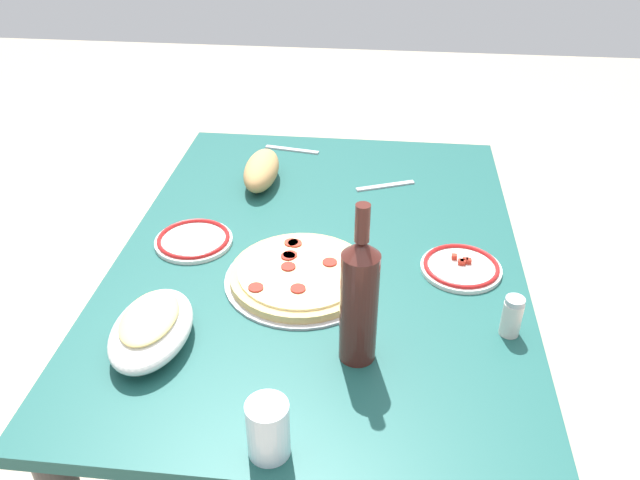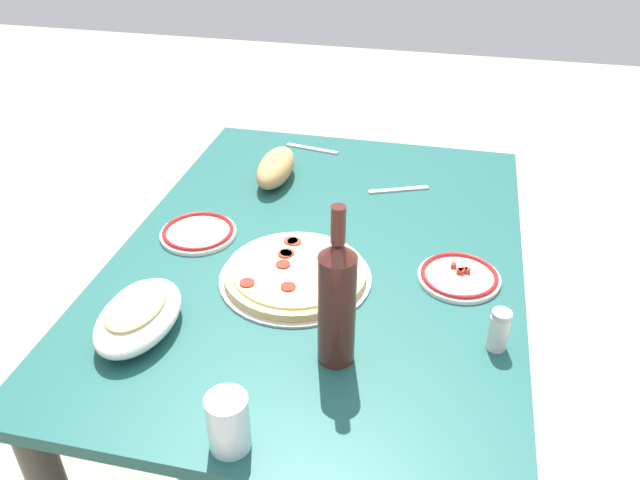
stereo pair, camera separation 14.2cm
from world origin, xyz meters
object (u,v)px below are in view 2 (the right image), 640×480
Objects in this scene: dining_table at (320,288)px; side_plate_far at (459,276)px; baked_pasta_dish at (138,314)px; side_plate_near at (198,232)px; pepperoni_pizza at (295,273)px; spice_shaker at (499,330)px; wine_bottle at (337,301)px; water_glass at (228,422)px; bread_loaf at (276,168)px.

dining_table is 7.04× the size of side_plate_far.
baked_pasta_dish is 0.36m from side_plate_near.
spice_shaker is (0.13, 0.43, 0.03)m from pepperoni_pizza.
side_plate_far is 2.10× the size of spice_shaker.
wine_bottle is at bearing -72.06° from spice_shaker.
dining_table is 0.48m from baked_pasta_dish.
wine_bottle reaches higher than pepperoni_pizza.
wine_bottle is 3.14× the size of water_glass.
pepperoni_pizza is 1.82× the size of side_plate_near.
pepperoni_pizza is 1.86× the size of side_plate_far.
side_plate_far is at bearing 55.45° from bread_loaf.
baked_pasta_dish is 0.69m from side_plate_far.
pepperoni_pizza reaches higher than dining_table.
pepperoni_pizza is at bearing 21.12° from bread_loaf.
spice_shaker reaches higher than bread_loaf.
water_glass reaches higher than baked_pasta_dish.
dining_table is at bearing -162.60° from wine_bottle.
dining_table is at bearing 32.01° from bread_loaf.
side_plate_far is at bearing 85.89° from side_plate_near.
bread_loaf is (-0.36, -0.53, 0.03)m from side_plate_far.
spice_shaker is (0.57, 0.60, 0.00)m from bread_loaf.
wine_bottle is (-0.01, 0.40, 0.10)m from baked_pasta_dish.
side_plate_far is 0.64m from bread_loaf.
side_plate_far is at bearing 147.39° from water_glass.
wine_bottle is (0.23, 0.14, 0.12)m from pepperoni_pizza.
side_plate_far is 0.22m from spice_shaker.
pepperoni_pizza is 3.21× the size of water_glass.
pepperoni_pizza is at bearing 66.23° from side_plate_near.
wine_bottle reaches higher than side_plate_near.
pepperoni_pizza is 0.30m from side_plate_near.
bread_loaf is at bearing -168.73° from water_glass.
wine_bottle is at bearing -35.80° from side_plate_far.
spice_shaker is (-0.11, 0.69, 0.00)m from baked_pasta_dish.
wine_bottle is at bearing 50.07° from side_plate_near.
baked_pasta_dish is 0.41m from wine_bottle.
pepperoni_pizza is 0.46m from water_glass.
side_plate_near is (-0.00, -0.31, 0.12)m from dining_table.
baked_pasta_dish is at bearing 3.08° from side_plate_near.
pepperoni_pizza reaches higher than side_plate_far.
bread_loaf is (-0.32, 0.11, 0.03)m from side_plate_near.
bread_loaf reaches higher than side_plate_near.
spice_shaker is at bearing 98.66° from baked_pasta_dish.
wine_bottle is 0.28m from water_glass.
side_plate_near is 2.15× the size of spice_shaker.
baked_pasta_dish reaches higher than dining_table.
bread_loaf is at bearing -158.88° from pepperoni_pizza.
wine_bottle reaches higher than water_glass.
pepperoni_pizza is at bearing -77.81° from side_plate_far.
spice_shaker reaches higher than side_plate_near.
bread_loaf reaches higher than pepperoni_pizza.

